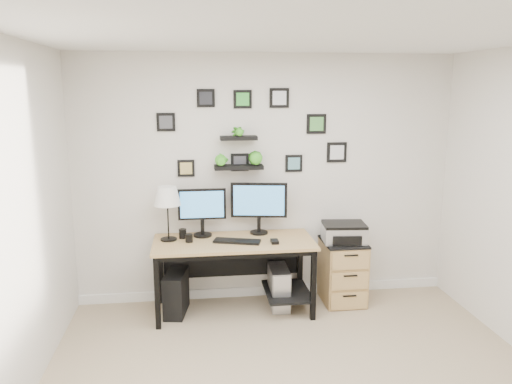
{
  "coord_description": "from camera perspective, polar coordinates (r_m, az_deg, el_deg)",
  "views": [
    {
      "loc": [
        -0.77,
        -3.14,
        2.24
      ],
      "look_at": [
        -0.13,
        1.83,
        1.2
      ],
      "focal_mm": 35.0,
      "sensor_mm": 36.0,
      "label": 1
    }
  ],
  "objects": [
    {
      "name": "pen_cup",
      "position": [
        5.12,
        -8.39,
        -4.74
      ],
      "size": [
        0.08,
        0.08,
        0.1
      ],
      "primitive_type": "cylinder",
      "color": "black",
      "rests_on": "desk"
    },
    {
      "name": "pc_tower_grey",
      "position": [
        5.29,
        2.62,
        -10.81
      ],
      "size": [
        0.2,
        0.43,
        0.43
      ],
      "color": "gray",
      "rests_on": "ground"
    },
    {
      "name": "table_lamp",
      "position": [
        5.0,
        -10.11,
        -0.61
      ],
      "size": [
        0.27,
        0.27,
        0.55
      ],
      "color": "black",
      "rests_on": "desk"
    },
    {
      "name": "mug",
      "position": [
        4.99,
        -7.66,
        -5.25
      ],
      "size": [
        0.07,
        0.07,
        0.08
      ],
      "primitive_type": "cylinder",
      "color": "black",
      "rests_on": "desk"
    },
    {
      "name": "monitor_right",
      "position": [
        5.16,
        0.34,
        -1.35
      ],
      "size": [
        0.58,
        0.22,
        0.54
      ],
      "color": "black",
      "rests_on": "desk"
    },
    {
      "name": "desk",
      "position": [
        5.09,
        -2.17,
        -6.78
      ],
      "size": [
        1.6,
        0.7,
        0.75
      ],
      "color": "tan",
      "rests_on": "ground"
    },
    {
      "name": "printer",
      "position": [
        5.29,
        10.03,
        -4.58
      ],
      "size": [
        0.46,
        0.39,
        0.2
      ],
      "color": "silver",
      "rests_on": "file_cabinet"
    },
    {
      "name": "room",
      "position": [
        5.62,
        1.14,
        -11.19
      ],
      "size": [
        4.0,
        4.0,
        4.0
      ],
      "color": "tan",
      "rests_on": "ground"
    },
    {
      "name": "mouse",
      "position": [
        4.93,
        2.14,
        -5.67
      ],
      "size": [
        0.07,
        0.11,
        0.03
      ],
      "primitive_type": "cube",
      "rotation": [
        0.0,
        0.0,
        0.0
      ],
      "color": "black",
      "rests_on": "desk"
    },
    {
      "name": "file_cabinet",
      "position": [
        5.45,
        9.86,
        -8.91
      ],
      "size": [
        0.43,
        0.53,
        0.67
      ],
      "color": "tan",
      "rests_on": "ground"
    },
    {
      "name": "keyboard",
      "position": [
        4.96,
        -2.18,
        -5.64
      ],
      "size": [
        0.48,
        0.27,
        0.02
      ],
      "primitive_type": "cube",
      "rotation": [
        0.0,
        0.0,
        -0.29
      ],
      "color": "black",
      "rests_on": "desk"
    },
    {
      "name": "wall_decor",
      "position": [
        5.12,
        -1.33,
        5.45
      ],
      "size": [
        1.98,
        0.18,
        0.9
      ],
      "color": "black",
      "rests_on": "ground"
    },
    {
      "name": "pc_tower_black",
      "position": [
        5.2,
        -9.11,
        -11.32
      ],
      "size": [
        0.26,
        0.46,
        0.43
      ],
      "primitive_type": "cube",
      "rotation": [
        0.0,
        0.0,
        -0.17
      ],
      "color": "black",
      "rests_on": "ground"
    },
    {
      "name": "monitor_left",
      "position": [
        5.11,
        -6.18,
        -1.91
      ],
      "size": [
        0.49,
        0.19,
        0.5
      ],
      "color": "black",
      "rests_on": "desk"
    }
  ]
}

